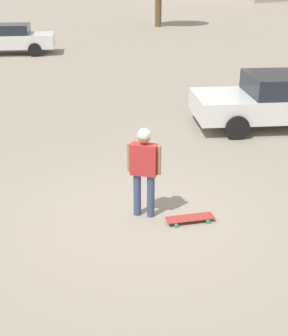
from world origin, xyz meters
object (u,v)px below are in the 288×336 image
(skateboard, at_px, (190,218))
(car_parked_near, at_px, (283,100))
(person, at_px, (144,164))
(car_parked_far, at_px, (6,39))

(skateboard, height_order, car_parked_near, car_parked_near)
(car_parked_near, bearing_deg, person, 48.17)
(person, height_order, skateboard, person)
(car_parked_near, distance_m, car_parked_far, 15.31)
(car_parked_far, bearing_deg, person, 105.68)
(skateboard, xyz_separation_m, car_parked_far, (-17.85, 2.74, 0.67))
(person, distance_m, car_parked_far, 17.55)
(car_parked_near, xyz_separation_m, car_parked_far, (-15.10, -2.54, 0.02))
(car_parked_far, bearing_deg, skateboard, 107.69)
(person, relative_size, skateboard, 1.86)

